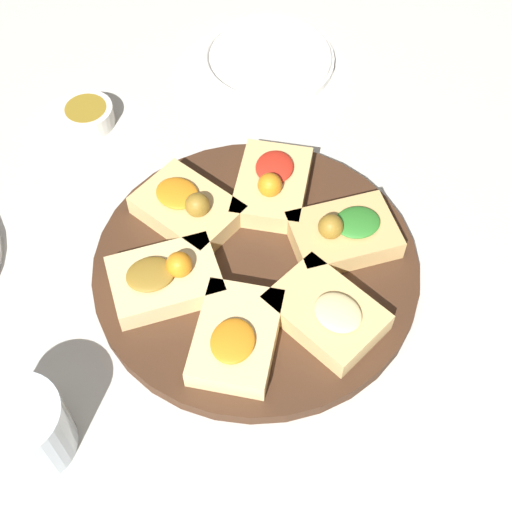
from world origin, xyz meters
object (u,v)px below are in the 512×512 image
(plate_right, at_px, (267,58))
(water_glass, at_px, (26,429))
(dipping_bowl, at_px, (87,115))
(serving_board, at_px, (256,267))

(plate_right, bearing_deg, water_glass, -121.83)
(plate_right, bearing_deg, dipping_bowl, -162.71)
(plate_right, relative_size, water_glass, 2.31)
(plate_right, height_order, water_glass, water_glass)
(plate_right, height_order, dipping_bowl, dipping_bowl)
(water_glass, height_order, dipping_bowl, water_glass)
(plate_right, xyz_separation_m, dipping_bowl, (-0.25, -0.08, 0.01))
(plate_right, distance_m, dipping_bowl, 0.26)
(water_glass, bearing_deg, plate_right, 58.17)
(serving_board, distance_m, plate_right, 0.35)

